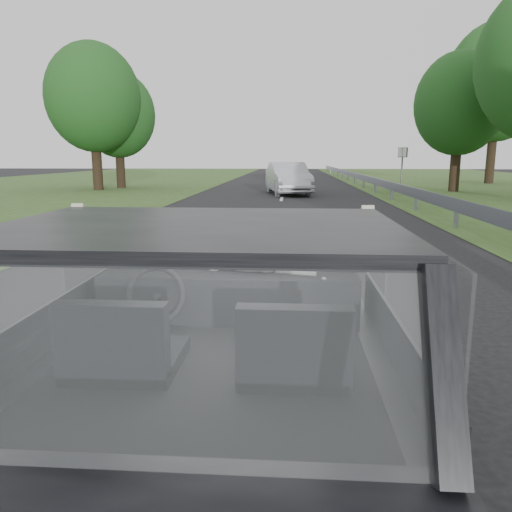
# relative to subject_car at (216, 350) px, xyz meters

# --- Properties ---
(ground) EXTENTS (140.00, 140.00, 0.00)m
(ground) POSITION_rel_subject_car_xyz_m (0.00, 0.00, -0.72)
(ground) COLOR black
(ground) RESTS_ON ground
(subject_car) EXTENTS (1.80, 4.00, 1.45)m
(subject_car) POSITION_rel_subject_car_xyz_m (0.00, 0.00, 0.00)
(subject_car) COLOR black
(subject_car) RESTS_ON ground
(dashboard) EXTENTS (1.58, 0.45, 0.30)m
(dashboard) POSITION_rel_subject_car_xyz_m (0.00, 0.62, 0.12)
(dashboard) COLOR black
(dashboard) RESTS_ON subject_car
(driver_seat) EXTENTS (0.50, 0.72, 0.42)m
(driver_seat) POSITION_rel_subject_car_xyz_m (-0.40, -0.29, 0.16)
(driver_seat) COLOR black
(driver_seat) RESTS_ON subject_car
(passenger_seat) EXTENTS (0.50, 0.72, 0.42)m
(passenger_seat) POSITION_rel_subject_car_xyz_m (0.40, -0.29, 0.16)
(passenger_seat) COLOR black
(passenger_seat) RESTS_ON subject_car
(steering_wheel) EXTENTS (0.36, 0.36, 0.04)m
(steering_wheel) POSITION_rel_subject_car_xyz_m (-0.40, 0.33, 0.20)
(steering_wheel) COLOR black
(steering_wheel) RESTS_ON dashboard
(cat) EXTENTS (0.55, 0.25, 0.24)m
(cat) POSITION_rel_subject_car_xyz_m (0.11, 0.63, 0.35)
(cat) COLOR gray
(cat) RESTS_ON dashboard
(guardrail) EXTENTS (0.05, 90.00, 0.32)m
(guardrail) POSITION_rel_subject_car_xyz_m (4.30, 10.00, -0.15)
(guardrail) COLOR gray
(guardrail) RESTS_ON ground
(other_car) EXTENTS (2.52, 4.69, 1.46)m
(other_car) POSITION_rel_subject_car_xyz_m (0.24, 20.82, 0.01)
(other_car) COLOR silver
(other_car) RESTS_ON ground
(highway_sign) EXTENTS (0.40, 0.85, 2.20)m
(highway_sign) POSITION_rel_subject_car_xyz_m (6.42, 25.75, 0.37)
(highway_sign) COLOR #15421C
(highway_sign) RESTS_ON ground
(tree_2) EXTENTS (4.48, 4.48, 6.48)m
(tree_2) POSITION_rel_subject_car_xyz_m (8.42, 23.09, 2.52)
(tree_2) COLOR #18581A
(tree_2) RESTS_ON ground
(tree_3) EXTENTS (7.16, 7.16, 9.66)m
(tree_3) POSITION_rel_subject_car_xyz_m (13.14, 31.11, 4.11)
(tree_3) COLOR #18581A
(tree_3) RESTS_ON ground
(tree_5) EXTENTS (5.85, 5.85, 7.11)m
(tree_5) POSITION_rel_subject_car_xyz_m (-9.60, 23.02, 2.83)
(tree_5) COLOR #18581A
(tree_5) RESTS_ON ground
(tree_6) EXTENTS (4.65, 4.65, 6.06)m
(tree_6) POSITION_rel_subject_car_xyz_m (-9.03, 24.92, 2.30)
(tree_6) COLOR #18581A
(tree_6) RESTS_ON ground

